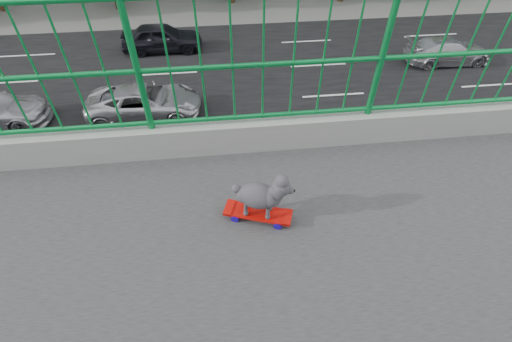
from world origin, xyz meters
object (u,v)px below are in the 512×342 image
(car_3, at_px, (448,51))
(car_4, at_px, (162,38))
(car_6, at_px, (122,149))
(car_2, at_px, (144,102))
(skateboard, at_px, (258,213))
(poodle, at_px, (261,195))
(car_1, at_px, (19,158))

(car_3, relative_size, car_4, 1.02)
(car_3, bearing_deg, car_6, 111.80)
(car_2, height_order, car_3, car_2)
(skateboard, bearing_deg, poodle, 90.00)
(car_4, bearing_deg, car_6, 175.72)
(skateboard, relative_size, car_6, 0.10)
(car_2, bearing_deg, car_1, 127.99)
(poodle, xyz_separation_m, car_6, (-8.70, -3.99, -6.53))
(car_4, bearing_deg, car_2, 177.49)
(car_1, xyz_separation_m, car_3, (-6.40, 19.66, -0.00))
(poodle, xyz_separation_m, car_2, (-11.90, -3.55, -6.61))
(poodle, distance_m, car_2, 14.06)
(car_1, bearing_deg, car_2, 127.99)
(car_2, relative_size, car_4, 1.10)
(skateboard, xyz_separation_m, car_2, (-11.89, -3.53, -6.38))
(skateboard, distance_m, poodle, 0.23)
(car_2, height_order, car_6, car_6)
(car_1, bearing_deg, skateboard, 41.26)
(car_2, distance_m, car_4, 6.41)
(skateboard, relative_size, car_3, 0.12)
(car_4, bearing_deg, skateboard, -169.93)
(car_6, bearing_deg, skateboard, 24.53)
(car_2, distance_m, car_3, 15.89)
(skateboard, xyz_separation_m, poodle, (0.01, 0.02, 0.23))
(poodle, distance_m, car_6, 11.59)
(poodle, distance_m, car_4, 19.70)
(car_2, bearing_deg, poodle, -163.38)
(car_1, height_order, car_2, car_2)
(car_6, bearing_deg, car_1, -90.00)
(car_3, bearing_deg, poodle, 141.50)
(car_2, xyz_separation_m, car_4, (-6.40, 0.28, 0.08))
(poodle, bearing_deg, car_3, 160.09)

